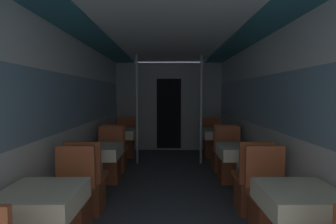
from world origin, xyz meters
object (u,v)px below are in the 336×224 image
chair_right_near_1 (253,189)px  dining_table_right_2 (218,135)px  chair_right_far_1 (231,164)px  dining_table_right_1 (240,154)px  dining_table_left_0 (43,203)px  chair_left_near_1 (89,189)px  support_pole_right_2 (202,110)px  chair_left_near_2 (117,156)px  chair_left_far_1 (110,164)px  dining_table_right_0 (301,204)px  dining_table_left_2 (122,135)px  chair_left_far_2 (126,144)px  support_pole_left_2 (138,110)px  chair_right_far_0 (271,210)px  chair_left_far_0 (71,210)px  dining_table_left_1 (100,154)px  chair_right_far_2 (213,145)px  chair_right_near_2 (224,156)px

chair_right_near_1 → dining_table_right_2: chair_right_near_1 is taller
chair_right_far_1 → dining_table_right_1: bearing=90.0°
dining_table_left_0 → chair_left_near_1: chair_left_near_1 is taller
dining_table_right_2 → support_pole_right_2: support_pole_right_2 is taller
dining_table_right_1 → support_pole_right_2: 1.86m
chair_left_near_1 → chair_left_near_2: same height
chair_left_far_1 → dining_table_right_0: 3.12m
chair_right_far_1 → dining_table_left_2: bearing=-29.6°
chair_left_far_2 → dining_table_right_2: chair_left_far_2 is taller
chair_left_near_2 → chair_right_near_1: same height
chair_left_far_1 → support_pole_left_2: support_pole_left_2 is taller
dining_table_right_2 → dining_table_right_0: bearing=-90.0°
support_pole_left_2 → chair_right_far_0: (1.70, -2.91, -0.86)m
chair_left_near_1 → chair_left_far_1: same height
chair_left_far_1 → chair_right_near_1: (2.05, -1.17, 0.00)m
chair_left_far_0 → chair_right_far_1: bearing=-139.5°
dining_table_left_2 → chair_right_far_1: bearing=-29.6°
chair_left_far_0 → chair_left_far_2: size_ratio=1.00×
dining_table_right_2 → dining_table_right_1: bearing=-90.0°
chair_left_far_0 → chair_right_near_1: same height
dining_table_right_0 → dining_table_right_1: size_ratio=1.00×
dining_table_left_0 → chair_right_far_0: (2.05, 0.58, -0.32)m
dining_table_left_0 → dining_table_left_1: (0.00, 1.75, 0.00)m
chair_right_far_1 → support_pole_left_2: bearing=-34.3°
dining_table_left_0 → dining_table_left_2: bearing=90.0°
chair_left_far_0 → chair_left_near_1: size_ratio=1.00×
chair_left_far_0 → chair_right_far_2: same height
chair_left_far_0 → support_pole_right_2: (1.70, 2.91, 0.86)m
chair_right_far_1 → dining_table_left_1: bearing=15.9°
chair_right_near_2 → chair_left_far_2: bearing=150.3°
chair_right_far_1 → support_pole_right_2: (-0.35, 1.16, 0.86)m
dining_table_right_2 → chair_right_far_2: (0.00, 0.58, -0.32)m
dining_table_left_1 → chair_left_far_0: bearing=-90.0°
chair_right_far_0 → dining_table_right_1: (0.00, 1.16, 0.32)m
chair_left_near_2 → chair_right_far_1: bearing=-15.8°
chair_left_far_1 → chair_left_near_2: size_ratio=1.00×
chair_left_far_2 → chair_right_near_2: 2.36m
dining_table_right_1 → support_pole_right_2: bearing=101.2°
chair_left_near_2 → dining_table_right_0: 3.57m
dining_table_left_2 → dining_table_left_0: bearing=-90.0°
chair_left_far_1 → chair_left_far_2: (0.00, 1.75, 0.00)m
support_pole_left_2 → chair_right_far_2: size_ratio=2.49×
dining_table_left_0 → chair_left_far_2: size_ratio=0.79×
chair_left_far_1 → dining_table_right_2: (2.05, 1.16, 0.32)m
chair_right_near_1 → dining_table_right_2: (0.00, 2.33, 0.32)m
chair_left_far_1 → dining_table_right_2: chair_left_far_1 is taller
dining_table_right_0 → dining_table_right_2: size_ratio=1.00×
dining_table_left_1 → chair_right_near_2: bearing=29.6°
dining_table_left_1 → chair_right_far_1: (2.05, 0.58, -0.32)m
dining_table_right_1 → chair_right_near_1: (0.00, -0.58, -0.32)m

